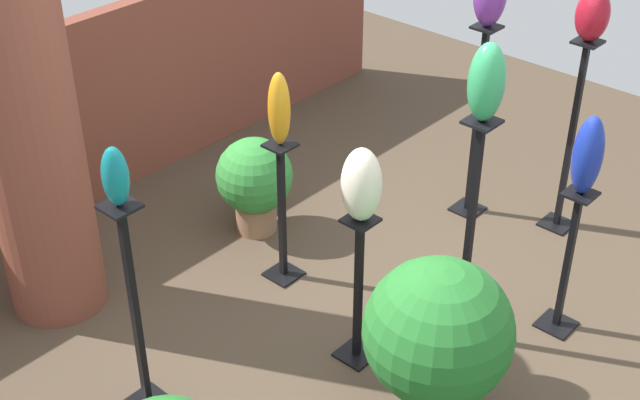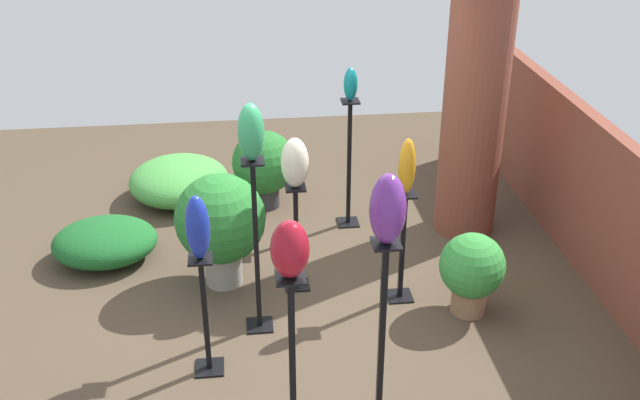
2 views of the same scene
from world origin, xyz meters
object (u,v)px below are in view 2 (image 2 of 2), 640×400
Objects in this scene: pedestal_teal at (349,169)px; potted_plant_mid_left at (472,269)px; art_vase_violet at (388,209)px; art_vase_amber at (407,166)px; pedestal_amber at (402,252)px; art_vase_jade at (251,132)px; potted_plant_near_pillar at (220,222)px; pedestal_jade at (257,254)px; pedestal_violet at (381,347)px; potted_plant_walkway_edge at (264,165)px; pedestal_ivory at (296,243)px; pedestal_cobalt at (206,321)px; pedestal_ruby at (293,383)px; art_vase_cobalt at (198,228)px; art_vase_ruby at (290,249)px; brick_pillar at (476,91)px; art_vase_teal at (351,84)px; art_vase_ivory at (295,163)px.

pedestal_teal is 1.84× the size of potted_plant_mid_left.
art_vase_amber is at bearing 162.48° from art_vase_violet.
pedestal_amber is 1.65m from art_vase_jade.
potted_plant_near_pillar is at bearing -105.32° from art_vase_amber.
pedestal_violet is at bearing 31.76° from pedestal_jade.
art_vase_violet is at bearing 10.12° from potted_plant_walkway_edge.
pedestal_jade is 0.65m from pedestal_ivory.
art_vase_jade is at bearing -77.18° from pedestal_amber.
potted_plant_near_pillar is (-1.10, 0.11, 0.16)m from pedestal_cobalt.
pedestal_cobalt is 2.24× the size of art_vase_jade.
pedestal_ruby is 1.42× the size of pedestal_amber.
pedestal_teal is at bearing 175.53° from pedestal_violet.
art_vase_cobalt is 0.47× the size of potted_plant_near_pillar.
pedestal_cobalt is 2.80× the size of art_vase_ruby.
brick_pillar reaches higher than pedestal_teal.
brick_pillar is 2.01× the size of pedestal_ruby.
brick_pillar is 6.03× the size of art_vase_amber.
art_vase_cobalt is 0.74m from art_vase_jade.
potted_plant_near_pillar is at bearing 174.43° from art_vase_cobalt.
art_vase_teal is 0.44× the size of potted_plant_mid_left.
pedestal_ruby reaches higher than pedestal_ivory.
pedestal_violet reaches higher than potted_plant_mid_left.
art_vase_jade is at bearing 140.50° from art_vase_cobalt.
brick_pillar is 3.35m from pedestal_ruby.
pedestal_ivory is 2.26× the size of art_vase_ivory.
pedestal_jade is 3.29× the size of art_vase_violet.
pedestal_ruby is 0.99× the size of pedestal_violet.
art_vase_cobalt is at bearing -64.82° from art_vase_amber.
art_vase_jade is (-1.38, -0.15, 0.09)m from art_vase_ruby.
art_vase_ruby is 1.12m from art_vase_cobalt.
art_vase_ivory is at bearing 174.45° from art_vase_ruby.
art_vase_violet reaches higher than pedestal_ivory.
pedestal_jade is at bearing -148.24° from pedestal_violet.
art_vase_amber is (1.26, 0.23, -0.22)m from art_vase_teal.
potted_plant_near_pillar is (-2.02, -0.41, -0.04)m from pedestal_ruby.
pedestal_violet reaches higher than pedestal_amber.
pedestal_ruby is 1.97m from art_vase_ivory.
pedestal_ruby is at bearing 6.06° from art_vase_jade.
art_vase_violet reaches higher than pedestal_violet.
art_vase_violet reaches higher than art_vase_teal.
art_vase_violet is 0.54× the size of potted_plant_walkway_edge.
art_vase_jade is at bearing -30.80° from pedestal_teal.
potted_plant_mid_left is (0.51, 1.30, -0.03)m from pedestal_ivory.
pedestal_ivory reaches higher than potted_plant_mid_left.
potted_plant_walkway_edge is 2.47m from potted_plant_mid_left.
potted_plant_mid_left is at bearing 63.16° from art_vase_amber.
pedestal_ruby is 2.95× the size of art_vase_cobalt.
art_vase_teal is at bearing 126.84° from potted_plant_near_pillar.
pedestal_jade is 4.26× the size of art_vase_ruby.
pedestal_jade reaches higher than potted_plant_mid_left.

